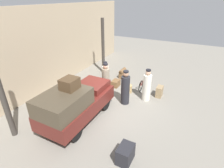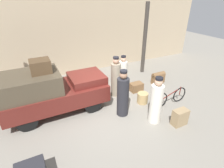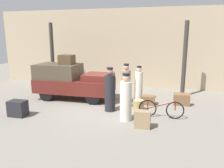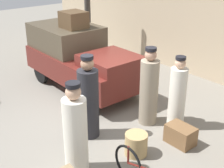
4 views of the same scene
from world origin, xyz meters
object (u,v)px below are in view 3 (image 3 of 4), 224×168
(suitcase_black_upright, at_px, (142,119))
(trunk_on_truck_roof, at_px, (67,60))
(conductor_in_dark_uniform, at_px, (139,85))
(porter_with_bicycle, at_px, (126,99))
(porter_carrying_trunk, at_px, (126,85))
(suitcase_small_leather, at_px, (18,108))
(trunk_barrel_dark, at_px, (182,99))
(trunk_umber_medium, at_px, (148,100))
(truck, at_px, (71,80))
(porter_standing_middle, at_px, (110,91))
(bicycle, at_px, (161,109))
(wicker_basket, at_px, (138,105))

(suitcase_black_upright, distance_m, trunk_on_truck_roof, 4.97)
(conductor_in_dark_uniform, distance_m, porter_with_bicycle, 2.49)
(porter_carrying_trunk, distance_m, suitcase_small_leather, 4.56)
(porter_carrying_trunk, distance_m, trunk_barrel_dark, 2.48)
(porter_carrying_trunk, relative_size, trunk_umber_medium, 3.12)
(truck, height_order, suitcase_black_upright, truck)
(porter_standing_middle, relative_size, suitcase_black_upright, 3.04)
(trunk_barrel_dark, distance_m, trunk_on_truck_roof, 5.49)
(truck, bearing_deg, trunk_on_truck_roof, 180.00)
(truck, distance_m, trunk_umber_medium, 3.73)
(porter_carrying_trunk, xyz_separation_m, trunk_umber_medium, (1.02, -0.11, -0.61))
(bicycle, relative_size, porter_carrying_trunk, 0.92)
(porter_with_bicycle, bearing_deg, trunk_barrel_dark, 47.85)
(bicycle, relative_size, trunk_barrel_dark, 2.39)
(truck, distance_m, suitcase_black_upright, 4.60)
(suitcase_small_leather, bearing_deg, conductor_in_dark_uniform, 36.35)
(porter_standing_middle, height_order, porter_carrying_trunk, porter_standing_middle)
(trunk_umber_medium, relative_size, suitcase_small_leather, 0.88)
(truck, bearing_deg, trunk_umber_medium, -1.35)
(suitcase_small_leather, xyz_separation_m, trunk_barrel_dark, (6.04, 2.82, 0.01))
(truck, bearing_deg, trunk_barrel_dark, 1.21)
(conductor_in_dark_uniform, height_order, porter_carrying_trunk, porter_carrying_trunk)
(porter_with_bicycle, bearing_deg, porter_carrying_trunk, 100.12)
(trunk_umber_medium, xyz_separation_m, trunk_on_truck_roof, (-3.85, 0.09, 1.68))
(wicker_basket, xyz_separation_m, suitcase_black_upright, (0.34, -1.67, 0.07))
(conductor_in_dark_uniform, bearing_deg, suitcase_small_leather, -143.65)
(porter_standing_middle, height_order, suitcase_small_leather, porter_standing_middle)
(trunk_umber_medium, bearing_deg, truck, 178.65)
(bicycle, height_order, conductor_in_dark_uniform, conductor_in_dark_uniform)
(conductor_in_dark_uniform, height_order, porter_standing_middle, porter_standing_middle)
(conductor_in_dark_uniform, height_order, trunk_on_truck_roof, trunk_on_truck_roof)
(suitcase_small_leather, bearing_deg, suitcase_black_upright, 0.34)
(porter_standing_middle, bearing_deg, conductor_in_dark_uniform, 60.21)
(trunk_umber_medium, bearing_deg, porter_with_bicycle, -106.92)
(conductor_in_dark_uniform, height_order, suitcase_black_upright, conductor_in_dark_uniform)
(truck, bearing_deg, suitcase_black_upright, -36.08)
(porter_with_bicycle, bearing_deg, suitcase_small_leather, -171.97)
(suitcase_small_leather, xyz_separation_m, trunk_on_truck_roof, (0.78, 2.71, 1.58))
(truck, height_order, porter_carrying_trunk, porter_carrying_trunk)
(porter_carrying_trunk, relative_size, suitcase_small_leather, 2.73)
(suitcase_small_leather, bearing_deg, trunk_on_truck_roof, 74.00)
(trunk_umber_medium, distance_m, trunk_on_truck_roof, 4.20)
(trunk_umber_medium, height_order, suitcase_small_leather, suitcase_small_leather)
(trunk_on_truck_roof, bearing_deg, wicker_basket, -16.02)
(wicker_basket, relative_size, suitcase_small_leather, 0.68)
(porter_with_bicycle, xyz_separation_m, trunk_barrel_dark, (2.04, 2.26, -0.47))
(conductor_in_dark_uniform, relative_size, trunk_on_truck_roof, 2.53)
(porter_standing_middle, bearing_deg, suitcase_small_leather, -156.26)
(conductor_in_dark_uniform, relative_size, suitcase_black_upright, 2.81)
(suitcase_small_leather, distance_m, suitcase_black_upright, 4.65)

